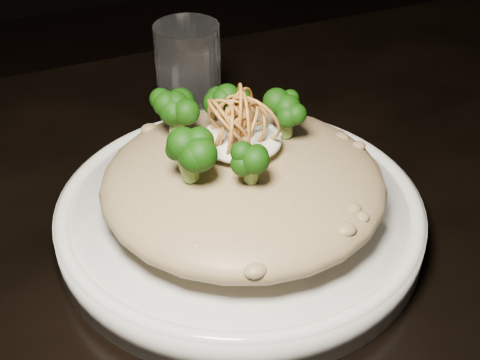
# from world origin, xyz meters

# --- Properties ---
(table) EXTENTS (1.10, 0.80, 0.75)m
(table) POSITION_xyz_m (0.00, 0.00, 0.67)
(table) COLOR black
(table) RESTS_ON ground
(plate) EXTENTS (0.31, 0.31, 0.03)m
(plate) POSITION_xyz_m (-0.06, 0.02, 0.77)
(plate) COLOR white
(plate) RESTS_ON table
(risotto) EXTENTS (0.23, 0.23, 0.05)m
(risotto) POSITION_xyz_m (-0.06, 0.02, 0.81)
(risotto) COLOR brown
(risotto) RESTS_ON plate
(broccoli) EXTENTS (0.13, 0.13, 0.05)m
(broccoli) POSITION_xyz_m (-0.06, 0.03, 0.86)
(broccoli) COLOR black
(broccoli) RESTS_ON risotto
(cheese) EXTENTS (0.06, 0.06, 0.02)m
(cheese) POSITION_xyz_m (-0.06, 0.03, 0.84)
(cheese) COLOR white
(cheese) RESTS_ON risotto
(shallots) EXTENTS (0.07, 0.07, 0.04)m
(shallots) POSITION_xyz_m (-0.06, 0.02, 0.87)
(shallots) COLOR brown
(shallots) RESTS_ON cheese
(drinking_glass) EXTENTS (0.08, 0.08, 0.12)m
(drinking_glass) POSITION_xyz_m (-0.04, 0.20, 0.81)
(drinking_glass) COLOR white
(drinking_glass) RESTS_ON table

